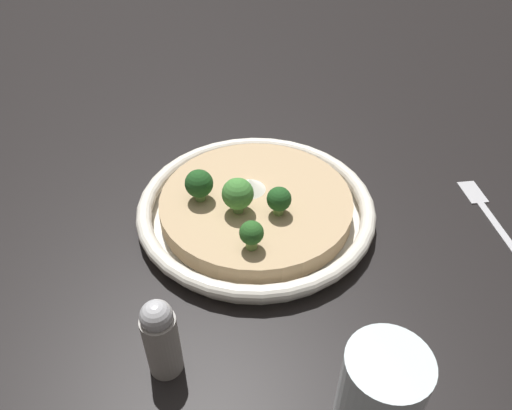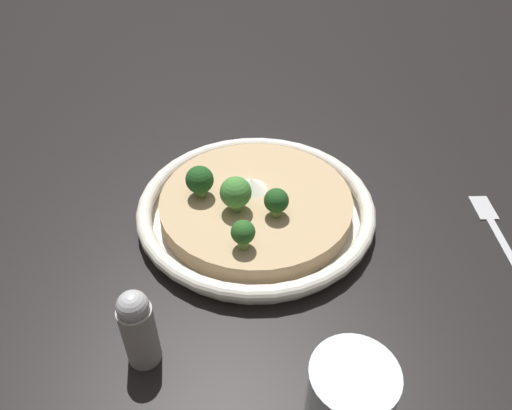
{
  "view_description": "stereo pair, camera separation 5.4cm",
  "coord_description": "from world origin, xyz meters",
  "px_view_note": "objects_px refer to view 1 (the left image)",
  "views": [
    {
      "loc": [
        -0.45,
        0.21,
        0.46
      ],
      "look_at": [
        0.0,
        0.0,
        0.02
      ],
      "focal_mm": 35.0,
      "sensor_mm": 36.0,
      "label": 1
    },
    {
      "loc": [
        -0.47,
        0.16,
        0.46
      ],
      "look_at": [
        0.0,
        0.0,
        0.02
      ],
      "focal_mm": 35.0,
      "sensor_mm": 36.0,
      "label": 2
    }
  ],
  "objects_px": {
    "pepper_shaker": "(161,338)",
    "fork_utensil": "(485,209)",
    "broccoli_left": "(279,200)",
    "drinking_glass": "(381,390)",
    "risotto_bowl": "(256,208)",
    "broccoli_back_left": "(252,234)",
    "broccoli_back": "(238,194)",
    "broccoli_back_right": "(199,184)"
  },
  "relations": [
    {
      "from": "pepper_shaker",
      "to": "fork_utensil",
      "type": "bearing_deg",
      "value": -84.44
    },
    {
      "from": "broccoli_left",
      "to": "drinking_glass",
      "type": "relative_size",
      "value": 0.42
    },
    {
      "from": "fork_utensil",
      "to": "pepper_shaker",
      "type": "relative_size",
      "value": 1.61
    },
    {
      "from": "risotto_bowl",
      "to": "broccoli_back_left",
      "type": "distance_m",
      "value": 0.1
    },
    {
      "from": "broccoli_back",
      "to": "broccoli_back_right",
      "type": "bearing_deg",
      "value": 40.2
    },
    {
      "from": "broccoli_back",
      "to": "broccoli_left",
      "type": "distance_m",
      "value": 0.05
    },
    {
      "from": "broccoli_back_left",
      "to": "pepper_shaker",
      "type": "distance_m",
      "value": 0.16
    },
    {
      "from": "broccoli_back",
      "to": "broccoli_left",
      "type": "relative_size",
      "value": 1.25
    },
    {
      "from": "drinking_glass",
      "to": "fork_utensil",
      "type": "bearing_deg",
      "value": -60.19
    },
    {
      "from": "risotto_bowl",
      "to": "drinking_glass",
      "type": "relative_size",
      "value": 3.46
    },
    {
      "from": "risotto_bowl",
      "to": "broccoli_left",
      "type": "xyz_separation_m",
      "value": [
        -0.04,
        -0.01,
        0.04
      ]
    },
    {
      "from": "drinking_glass",
      "to": "risotto_bowl",
      "type": "bearing_deg",
      "value": -3.06
    },
    {
      "from": "broccoli_left",
      "to": "drinking_glass",
      "type": "xyz_separation_m",
      "value": [
        -0.26,
        0.03,
        -0.01
      ]
    },
    {
      "from": "broccoli_back_right",
      "to": "pepper_shaker",
      "type": "xyz_separation_m",
      "value": [
        -0.19,
        0.11,
        -0.01
      ]
    },
    {
      "from": "broccoli_back",
      "to": "broccoli_back_left",
      "type": "xyz_separation_m",
      "value": [
        -0.07,
        0.01,
        -0.01
      ]
    },
    {
      "from": "broccoli_back_left",
      "to": "risotto_bowl",
      "type": "bearing_deg",
      "value": -28.12
    },
    {
      "from": "risotto_bowl",
      "to": "drinking_glass",
      "type": "bearing_deg",
      "value": 176.94
    },
    {
      "from": "pepper_shaker",
      "to": "broccoli_left",
      "type": "bearing_deg",
      "value": -56.41
    },
    {
      "from": "risotto_bowl",
      "to": "broccoli_back",
      "type": "xyz_separation_m",
      "value": [
        -0.01,
        0.03,
        0.04
      ]
    },
    {
      "from": "fork_utensil",
      "to": "pepper_shaker",
      "type": "distance_m",
      "value": 0.47
    },
    {
      "from": "risotto_bowl",
      "to": "broccoli_back_right",
      "type": "distance_m",
      "value": 0.08
    },
    {
      "from": "drinking_glass",
      "to": "fork_utensil",
      "type": "relative_size",
      "value": 0.58
    },
    {
      "from": "broccoli_back",
      "to": "pepper_shaker",
      "type": "height_order",
      "value": "pepper_shaker"
    },
    {
      "from": "broccoli_back_right",
      "to": "broccoli_left",
      "type": "bearing_deg",
      "value": -130.03
    },
    {
      "from": "broccoli_back",
      "to": "broccoli_back_left",
      "type": "relative_size",
      "value": 1.27
    },
    {
      "from": "broccoli_back_left",
      "to": "drinking_glass",
      "type": "height_order",
      "value": "drinking_glass"
    },
    {
      "from": "drinking_glass",
      "to": "broccoli_back_left",
      "type": "bearing_deg",
      "value": 7.09
    },
    {
      "from": "broccoli_back_right",
      "to": "broccoli_back_left",
      "type": "relative_size",
      "value": 1.16
    },
    {
      "from": "pepper_shaker",
      "to": "broccoli_back_right",
      "type": "bearing_deg",
      "value": -29.53
    },
    {
      "from": "risotto_bowl",
      "to": "fork_utensil",
      "type": "height_order",
      "value": "risotto_bowl"
    },
    {
      "from": "broccoli_left",
      "to": "broccoli_back_right",
      "type": "bearing_deg",
      "value": 49.97
    },
    {
      "from": "broccoli_back_right",
      "to": "broccoli_left",
      "type": "distance_m",
      "value": 0.1
    },
    {
      "from": "fork_utensil",
      "to": "broccoli_left",
      "type": "bearing_deg",
      "value": 91.43
    },
    {
      "from": "broccoli_back_left",
      "to": "pepper_shaker",
      "type": "height_order",
      "value": "pepper_shaker"
    },
    {
      "from": "drinking_glass",
      "to": "pepper_shaker",
      "type": "height_order",
      "value": "pepper_shaker"
    },
    {
      "from": "broccoli_left",
      "to": "broccoli_back_left",
      "type": "height_order",
      "value": "same"
    },
    {
      "from": "broccoli_back_right",
      "to": "broccoli_back_left",
      "type": "xyz_separation_m",
      "value": [
        -0.11,
        -0.02,
        -0.0
      ]
    },
    {
      "from": "fork_utensil",
      "to": "broccoli_back",
      "type": "bearing_deg",
      "value": 89.42
    },
    {
      "from": "pepper_shaker",
      "to": "broccoli_back_left",
      "type": "bearing_deg",
      "value": -57.5
    },
    {
      "from": "risotto_bowl",
      "to": "fork_utensil",
      "type": "bearing_deg",
      "value": -112.22
    },
    {
      "from": "broccoli_back_right",
      "to": "drinking_glass",
      "type": "xyz_separation_m",
      "value": [
        -0.32,
        -0.05,
        -0.01
      ]
    },
    {
      "from": "broccoli_back_left",
      "to": "broccoli_back_right",
      "type": "bearing_deg",
      "value": 12.63
    }
  ]
}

